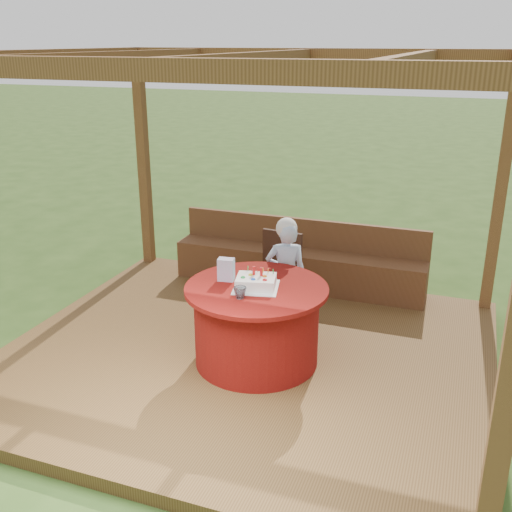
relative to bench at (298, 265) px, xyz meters
The scene contains 10 objects.
ground 1.76m from the bench, 90.00° to the right, with size 60.00×60.00×0.00m, color #294517.
deck 1.75m from the bench, 90.00° to the right, with size 4.50×4.00×0.12m, color brown.
pergola 2.65m from the bench, 90.00° to the right, with size 4.50×4.00×2.72m.
bench is the anchor object (origin of this frame).
table 1.87m from the bench, 85.40° to the right, with size 1.28×1.28×0.74m.
chair 0.85m from the bench, 89.96° to the right, with size 0.49×0.49×0.90m.
elderly_woman 1.16m from the bench, 80.52° to the right, with size 0.48×0.40×1.17m.
birthday_cake 1.96m from the bench, 85.36° to the right, with size 0.46×0.46×0.18m.
gift_bag 1.91m from the bench, 95.06° to the right, with size 0.15×0.09×0.21m, color #E997CC.
drinking_glass 2.22m from the bench, 87.16° to the right, with size 0.11×0.11×0.10m, color silver.
Camera 1 is at (1.84, -4.74, 2.93)m, focal length 42.00 mm.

